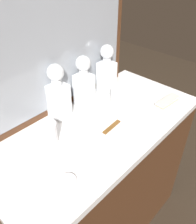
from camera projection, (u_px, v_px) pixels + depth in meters
name	position (u px, v px, depth m)	size (l,w,h in m)	color
ground_plane	(98.00, 224.00, 1.68)	(6.00, 6.00, 0.00)	#2D2319
dresser	(98.00, 184.00, 1.42)	(1.12, 0.54, 0.89)	#472816
dresser_mirror	(58.00, 48.00, 1.10)	(0.91, 0.03, 0.64)	#472816
crystal_decanter_center	(107.00, 74.00, 1.34)	(0.08, 0.08, 0.28)	white
crystal_decanter_rear	(84.00, 86.00, 1.24)	(0.08, 0.08, 0.27)	white
crystal_decanter_right	(58.00, 96.00, 1.15)	(0.09, 0.09, 0.28)	white
crystal_tumbler_far_left	(48.00, 134.00, 1.04)	(0.09, 0.09, 0.10)	white
crystal_tumbler_far_right	(118.00, 98.00, 1.26)	(0.08, 0.08, 0.11)	white
silver_brush_front	(168.00, 101.00, 1.30)	(0.16, 0.07, 0.02)	#B7A88C
porcelain_dish	(68.00, 181.00, 0.88)	(0.07, 0.07, 0.01)	silver
tortoiseshell_comb	(112.00, 127.00, 1.14)	(0.12, 0.03, 0.01)	brown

